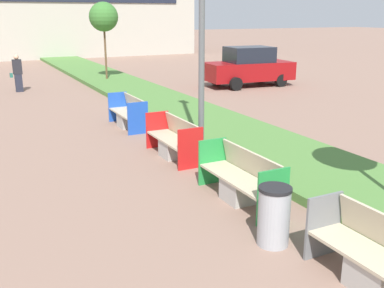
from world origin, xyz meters
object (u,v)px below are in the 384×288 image
bench_grey_frame (379,264)px  bench_green_frame (241,182)px  sapling_tree_far (104,17)px  bench_blue_frame (129,116)px  parked_car_distant (249,67)px  bench_red_frame (174,142)px  litter_bin (274,216)px  pedestrian_walking (18,73)px

bench_grey_frame → bench_green_frame: bearing=90.0°
bench_green_frame → sapling_tree_far: size_ratio=0.53×
bench_grey_frame → sapling_tree_far: sapling_tree_far is taller
bench_blue_frame → parked_car_distant: 9.45m
bench_red_frame → bench_blue_frame: size_ratio=1.03×
bench_red_frame → bench_blue_frame: same height
bench_grey_frame → bench_blue_frame: size_ratio=1.02×
litter_bin → sapling_tree_far: bearing=81.6°
bench_red_frame → bench_blue_frame: (-0.00, 3.36, -0.00)m
bench_blue_frame → pedestrian_walking: size_ratio=1.16×
pedestrian_walking → bench_red_frame: bearing=-79.2°
bench_green_frame → litter_bin: bearing=-105.9°
bench_grey_frame → bench_blue_frame: 9.50m
bench_grey_frame → bench_red_frame: (0.00, 6.14, 0.00)m
bench_green_frame → sapling_tree_far: bearing=82.4°
bench_grey_frame → parked_car_distant: 16.70m
litter_bin → pedestrian_walking: 16.46m
sapling_tree_far → parked_car_distant: size_ratio=0.91×
litter_bin → pedestrian_walking: (-1.78, 16.36, 0.37)m
bench_green_frame → bench_red_frame: (-0.00, 2.98, -0.00)m
bench_red_frame → litter_bin: bench_red_frame is taller
bench_red_frame → parked_car_distant: size_ratio=0.45×
bench_green_frame → bench_blue_frame: same height
pedestrian_walking → bench_green_frame: bearing=-81.4°
bench_grey_frame → bench_blue_frame: same height
pedestrian_walking → bench_grey_frame: bearing=-82.9°
bench_grey_frame → bench_blue_frame: bearing=90.0°
bench_grey_frame → litter_bin: bearing=106.5°
bench_green_frame → bench_red_frame: size_ratio=1.06×
bench_blue_frame → parked_car_distant: parked_car_distant is taller
bench_red_frame → bench_grey_frame: bearing=-90.0°
bench_blue_frame → sapling_tree_far: size_ratio=0.49×
bench_grey_frame → bench_green_frame: size_ratio=0.94×
bench_blue_frame → bench_green_frame: bearing=-90.0°
pedestrian_walking → bench_blue_frame: bearing=-75.1°
bench_grey_frame → bench_red_frame: 6.14m
bench_grey_frame → bench_red_frame: bearing=90.0°
bench_green_frame → sapling_tree_far: 16.24m
bench_grey_frame → sapling_tree_far: 19.34m
parked_car_distant → pedestrian_walking: bearing=167.6°
bench_red_frame → parked_car_distant: 11.65m
bench_green_frame → pedestrian_walking: 14.92m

